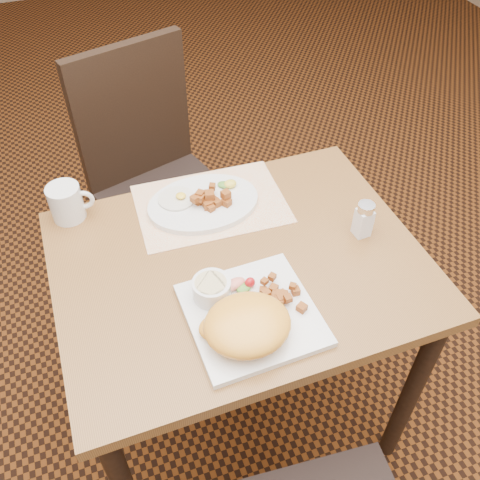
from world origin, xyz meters
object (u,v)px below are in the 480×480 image
at_px(salt_shaker, 364,219).
at_px(coffee_mug, 67,202).
at_px(plate_square, 252,315).
at_px(table, 240,289).
at_px(chair_far, 155,172).
at_px(plate_oval, 203,203).

distance_m(salt_shaker, coffee_mug, 0.77).
height_order(plate_square, salt_shaker, salt_shaker).
distance_m(table, chair_far, 0.70).
bearing_deg(plate_square, coffee_mug, 125.01).
distance_m(plate_oval, coffee_mug, 0.36).
xyz_separation_m(salt_shaker, coffee_mug, (-0.70, 0.33, -0.00)).
bearing_deg(table, salt_shaker, -3.32).
bearing_deg(salt_shaker, table, 176.68).
relative_size(table, coffee_mug, 7.67).
bearing_deg(plate_oval, table, -84.08).
bearing_deg(coffee_mug, chair_far, 52.06).
xyz_separation_m(chair_far, salt_shaker, (0.40, -0.71, 0.26)).
height_order(chair_far, plate_square, chair_far).
relative_size(table, chair_far, 0.93).
distance_m(plate_square, plate_oval, 0.39).
height_order(plate_square, plate_oval, plate_oval).
height_order(table, plate_oval, plate_oval).
bearing_deg(salt_shaker, plate_square, -157.22).
relative_size(plate_square, coffee_mug, 2.39).
bearing_deg(salt_shaker, chair_far, 119.17).
bearing_deg(chair_far, plate_square, 76.24).
bearing_deg(table, plate_square, -101.31).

